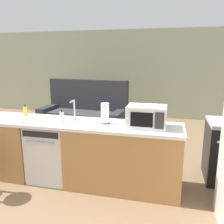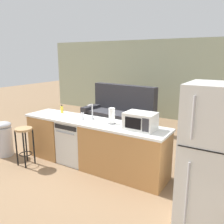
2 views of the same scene
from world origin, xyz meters
TOP-DOWN VIEW (x-y plane):
  - ground_plane at (0.00, 0.00)m, footprint 24.00×24.00m
  - wall_back at (0.30, 4.20)m, footprint 10.00×0.06m
  - kitchen_counter at (0.24, 0.00)m, footprint 2.94×0.66m
  - dishwasher at (-0.25, -0.00)m, footprint 0.58×0.61m
  - stove_range at (2.35, 0.55)m, footprint 0.76×0.68m
  - refrigerator at (2.35, -0.55)m, footprint 0.72×0.73m
  - microwave at (1.13, -0.00)m, footprint 0.50×0.37m
  - sink_faucet at (0.09, 0.08)m, footprint 0.07×0.17m
  - paper_towel_roll at (0.56, 0.03)m, footprint 0.14×0.14m
  - soap_bottle at (-0.04, -0.04)m, footprint 0.06×0.06m
  - dish_soap_bottle at (-0.76, 0.17)m, footprint 0.06×0.06m
  - bar_stool at (-0.99, -0.64)m, footprint 0.32×0.32m
  - trash_bin at (-1.74, -0.58)m, footprint 0.35×0.35m
  - couch at (-0.56, 2.27)m, footprint 2.07×1.08m

SIDE VIEW (x-z plane):
  - ground_plane at x=0.00m, z-range 0.00..0.00m
  - trash_bin at x=-1.74m, z-range 0.01..0.75m
  - couch at x=-0.56m, z-range -0.24..1.03m
  - kitchen_counter at x=0.24m, z-range -0.03..0.87m
  - dishwasher at x=-0.25m, z-range 0.00..0.84m
  - stove_range at x=2.35m, z-range 0.00..0.90m
  - bar_stool at x=-0.99m, z-range 0.17..0.91m
  - refrigerator at x=2.35m, z-range 0.00..1.78m
  - soap_bottle at x=-0.04m, z-range 0.88..1.06m
  - dish_soap_bottle at x=-0.76m, z-range 0.88..1.06m
  - sink_faucet at x=0.09m, z-range 0.88..1.18m
  - paper_towel_roll at x=0.56m, z-range 0.90..1.18m
  - microwave at x=1.13m, z-range 0.90..1.18m
  - wall_back at x=0.30m, z-range 0.00..2.60m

